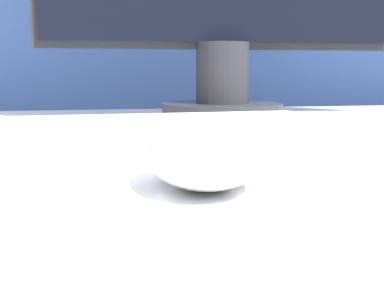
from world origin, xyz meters
The scene contains 3 objects.
partition_panel centered at (0.00, 0.65, 0.60)m, with size 5.00×0.03×1.20m.
computer_mouse_near centered at (0.03, -0.19, 0.80)m, with size 0.09×0.12×0.04m.
keyboard centered at (0.00, 0.05, 0.79)m, with size 0.46×0.16×0.02m.
Camera 1 is at (-0.05, -0.52, 0.85)m, focal length 50.00 mm.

